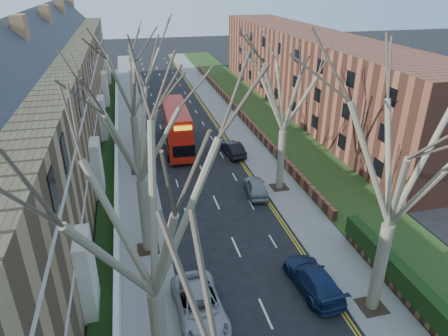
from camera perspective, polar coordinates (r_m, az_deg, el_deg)
pavement_left at (r=47.71m, az=-13.02°, el=5.09°), size 3.00×102.00×0.12m
pavement_right at (r=49.18m, az=1.12°, el=6.37°), size 3.00×102.00×0.12m
terrace_left at (r=39.18m, az=-24.71°, el=7.39°), size 9.70×78.00×13.60m
flats_right at (r=55.35m, az=11.94°, el=13.31°), size 13.97×54.00×10.00m
front_wall_left at (r=40.09m, az=-15.07°, el=1.75°), size 0.30×78.00×1.00m
grass_verge_right at (r=50.43m, az=6.11°, el=6.83°), size 6.00×102.00×0.06m
tree_left_mid at (r=13.63m, az=-11.08°, el=-4.14°), size 10.50×10.50×14.71m
tree_left_far at (r=22.98m, az=-12.61°, el=7.30°), size 10.15×10.15×14.22m
tree_left_dist at (r=34.55m, az=-13.46°, el=13.78°), size 10.50×10.50×14.71m
tree_right_mid at (r=19.29m, az=24.52°, el=3.02°), size 10.50×10.50×14.71m
tree_right_far at (r=31.01m, az=8.89°, el=12.28°), size 10.15×10.15×14.22m
double_decker_bus at (r=41.74m, az=-6.79°, el=5.63°), size 2.88×10.30×4.30m
car_left_far at (r=22.05m, az=-3.48°, el=-19.09°), size 2.63×5.30×1.44m
car_right_near at (r=24.12m, az=12.62°, el=-15.17°), size 2.28×4.96×1.40m
car_right_mid at (r=32.94m, az=4.58°, el=-2.67°), size 2.07×4.11×1.34m
car_right_far at (r=40.15m, az=1.26°, el=2.80°), size 1.83×4.29×1.38m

